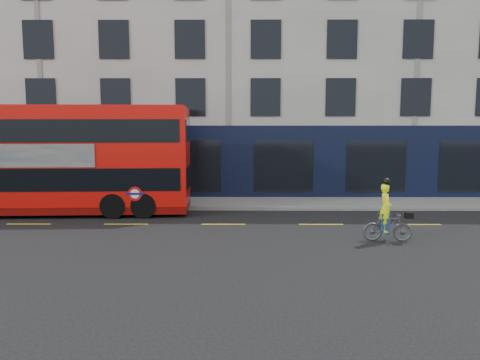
{
  "coord_description": "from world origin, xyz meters",
  "views": [
    {
      "loc": [
        0.78,
        -17.28,
        4.1
      ],
      "look_at": [
        0.67,
        2.68,
        1.69
      ],
      "focal_mm": 35.0,
      "sensor_mm": 36.0,
      "label": 1
    }
  ],
  "objects": [
    {
      "name": "road_edge_line",
      "position": [
        0.0,
        4.7,
        0.0
      ],
      "size": [
        58.0,
        0.1,
        0.01
      ],
      "primitive_type": "cube",
      "color": "silver",
      "rests_on": "ground"
    },
    {
      "name": "building_terrace",
      "position": [
        0.0,
        12.94,
        7.49
      ],
      "size": [
        50.0,
        10.07,
        15.0
      ],
      "color": "beige",
      "rests_on": "ground"
    },
    {
      "name": "cyclist",
      "position": [
        5.83,
        -1.22,
        0.75
      ],
      "size": [
        1.72,
        0.64,
        2.23
      ],
      "rotation": [
        0.0,
        0.0,
        -0.08
      ],
      "color": "#484A4D",
      "rests_on": "ground"
    },
    {
      "name": "pavement",
      "position": [
        0.0,
        6.5,
        0.06
      ],
      "size": [
        60.0,
        3.0,
        0.12
      ],
      "primitive_type": "cube",
      "color": "slate",
      "rests_on": "ground"
    },
    {
      "name": "ground",
      "position": [
        0.0,
        0.0,
        0.0
      ],
      "size": [
        120.0,
        120.0,
        0.0
      ],
      "primitive_type": "plane",
      "color": "black",
      "rests_on": "ground"
    },
    {
      "name": "kerb",
      "position": [
        0.0,
        5.0,
        0.07
      ],
      "size": [
        60.0,
        0.12,
        0.13
      ],
      "primitive_type": "cube",
      "color": "gray",
      "rests_on": "ground"
    },
    {
      "name": "bus",
      "position": [
        -7.72,
        3.8,
        2.51
      ],
      "size": [
        12.28,
        3.33,
        4.9
      ],
      "rotation": [
        0.0,
        0.0,
        0.05
      ],
      "color": "red",
      "rests_on": "ground"
    },
    {
      "name": "lane_dashes",
      "position": [
        0.0,
        1.5,
        0.0
      ],
      "size": [
        58.0,
        0.12,
        0.01
      ],
      "primitive_type": null,
      "color": "gold",
      "rests_on": "ground"
    }
  ]
}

